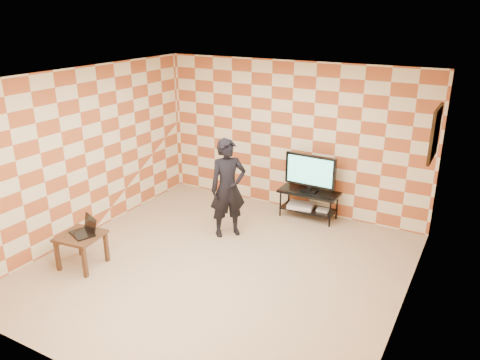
% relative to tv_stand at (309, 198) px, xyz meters
% --- Properties ---
extents(floor, '(5.00, 5.00, 0.00)m').
position_rel_tv_stand_xyz_m(floor, '(-0.49, -2.22, -0.37)').
color(floor, tan).
rests_on(floor, ground).
extents(wall_back, '(5.00, 0.02, 2.70)m').
position_rel_tv_stand_xyz_m(wall_back, '(-0.49, 0.28, 0.98)').
color(wall_back, beige).
rests_on(wall_back, ground).
extents(wall_front, '(5.00, 0.02, 2.70)m').
position_rel_tv_stand_xyz_m(wall_front, '(-0.49, -4.72, 0.98)').
color(wall_front, beige).
rests_on(wall_front, ground).
extents(wall_left, '(0.02, 5.00, 2.70)m').
position_rel_tv_stand_xyz_m(wall_left, '(-2.99, -2.22, 0.98)').
color(wall_left, beige).
rests_on(wall_left, ground).
extents(wall_right, '(0.02, 5.00, 2.70)m').
position_rel_tv_stand_xyz_m(wall_right, '(2.01, -2.22, 0.98)').
color(wall_right, beige).
rests_on(wall_right, ground).
extents(ceiling, '(5.00, 5.00, 0.02)m').
position_rel_tv_stand_xyz_m(ceiling, '(-0.49, -2.22, 2.33)').
color(ceiling, white).
rests_on(ceiling, wall_back).
extents(wall_art, '(0.04, 0.72, 0.72)m').
position_rel_tv_stand_xyz_m(wall_art, '(1.98, -0.67, 1.58)').
color(wall_art, black).
rests_on(wall_art, wall_right).
extents(tv_stand, '(1.05, 0.47, 0.50)m').
position_rel_tv_stand_xyz_m(tv_stand, '(0.00, 0.00, 0.00)').
color(tv_stand, black).
rests_on(tv_stand, floor).
extents(tv, '(0.92, 0.18, 0.67)m').
position_rel_tv_stand_xyz_m(tv, '(0.00, -0.00, 0.50)').
color(tv, black).
rests_on(tv, tv_stand).
extents(dvd_player, '(0.49, 0.38, 0.07)m').
position_rel_tv_stand_xyz_m(dvd_player, '(-0.13, -0.03, -0.16)').
color(dvd_player, silver).
rests_on(dvd_player, tv_stand).
extents(game_console, '(0.21, 0.16, 0.05)m').
position_rel_tv_stand_xyz_m(game_console, '(0.27, 0.00, -0.17)').
color(game_console, silver).
rests_on(game_console, tv_stand).
extents(side_table, '(0.63, 0.63, 0.50)m').
position_rel_tv_stand_xyz_m(side_table, '(-2.25, -3.16, 0.04)').
color(side_table, '#382011').
rests_on(side_table, floor).
extents(laptop, '(0.45, 0.41, 0.25)m').
position_rel_tv_stand_xyz_m(laptop, '(-2.21, -3.09, 0.19)').
color(laptop, black).
rests_on(laptop, side_table).
extents(person, '(0.69, 0.70, 1.63)m').
position_rel_tv_stand_xyz_m(person, '(-0.92, -1.26, 0.45)').
color(person, black).
rests_on(person, floor).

